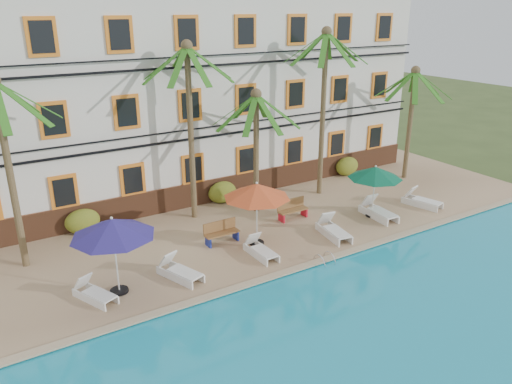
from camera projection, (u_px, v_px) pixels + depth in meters
ground at (303, 259)px, 20.05m from camera, size 100.00×100.00×0.00m
pool_deck at (240, 215)px, 24.00m from camera, size 30.00×12.00×0.25m
swimming_pool at (448, 354)px, 14.44m from camera, size 26.00×12.00×0.20m
pool_coping at (317, 262)px, 19.24m from camera, size 30.00×0.35×0.06m
hotel_building at (192, 91)px, 26.13m from camera, size 25.40×6.44×10.22m
palm_a at (5, 147)px, 17.45m from camera, size 4.06×4.06×7.22m
palm_b at (190, 109)px, 21.67m from camera, size 4.06×4.06×8.01m
palm_c at (256, 133)px, 22.85m from camera, size 4.06×4.06×5.87m
palm_d at (324, 91)px, 24.58m from camera, size 4.06×4.06×8.43m
palm_e at (412, 106)px, 27.44m from camera, size 4.06×4.06×6.31m
shrub_left at (83, 221)px, 21.60m from camera, size 1.50×0.90×1.10m
shrub_mid at (222, 192)px, 24.98m from camera, size 1.50×0.90×1.10m
shrub_right at (347, 166)px, 29.03m from camera, size 1.50×0.90×1.10m
umbrella_blue at (113, 228)px, 16.44m from camera, size 2.84×2.84×2.84m
umbrella_red at (257, 191)px, 19.97m from camera, size 2.74×2.74×2.74m
umbrella_green at (375, 173)px, 22.79m from camera, size 2.51×2.51×2.51m
lounger_a at (94, 293)px, 16.75m from camera, size 1.23×1.80×0.80m
lounger_b at (179, 271)px, 18.09m from camera, size 1.26×1.98×0.88m
lounger_c at (261, 250)px, 19.70m from camera, size 0.65×1.76×0.83m
lounger_d at (333, 230)px, 21.38m from camera, size 1.01×2.07×0.94m
lounger_e at (378, 211)px, 23.31m from camera, size 0.88×2.12×0.98m
lounger_f at (421, 200)px, 24.65m from camera, size 1.15×2.02×0.90m
bench_left at (221, 232)px, 20.78m from camera, size 1.50×0.48×0.93m
bench_right at (292, 209)px, 23.14m from camera, size 1.50×0.49×0.93m
pool_ladder at (324, 262)px, 19.31m from camera, size 0.54×0.74×0.74m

